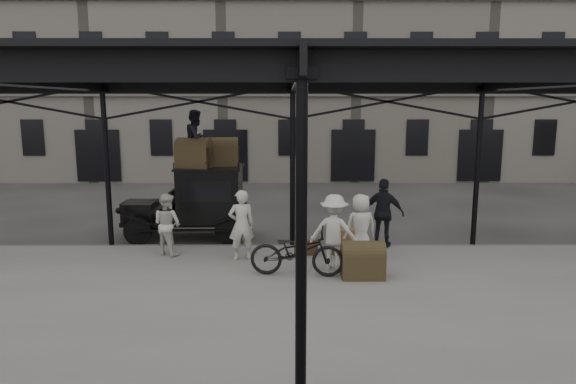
# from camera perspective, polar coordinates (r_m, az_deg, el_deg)

# --- Properties ---
(ground) EXTENTS (120.00, 120.00, 0.00)m
(ground) POSITION_cam_1_polar(r_m,az_deg,el_deg) (12.40, 0.62, -9.05)
(ground) COLOR #383533
(ground) RESTS_ON ground
(platform) EXTENTS (28.00, 8.00, 0.15)m
(platform) POSITION_cam_1_polar(r_m,az_deg,el_deg) (10.50, 0.79, -12.21)
(platform) COLOR slate
(platform) RESTS_ON ground
(canopy) EXTENTS (22.50, 9.00, 4.74)m
(canopy) POSITION_cam_1_polar(r_m,az_deg,el_deg) (10.02, 0.82, 13.17)
(canopy) COLOR black
(canopy) RESTS_ON ground
(building_frontage) EXTENTS (64.00, 8.00, 14.00)m
(building_frontage) POSITION_cam_1_polar(r_m,az_deg,el_deg) (29.87, 0.10, 15.63)
(building_frontage) COLOR slate
(building_frontage) RESTS_ON ground
(taxi) EXTENTS (3.65, 1.55, 2.18)m
(taxi) POSITION_cam_1_polar(r_m,az_deg,el_deg) (15.42, -9.78, -0.78)
(taxi) COLOR black
(taxi) RESTS_ON ground
(porter_left) EXTENTS (0.72, 0.56, 1.77)m
(porter_left) POSITION_cam_1_polar(r_m,az_deg,el_deg) (12.80, -5.20, -3.66)
(porter_left) COLOR beige
(porter_left) RESTS_ON platform
(porter_midleft) EXTENTS (0.98, 0.92, 1.60)m
(porter_midleft) POSITION_cam_1_polar(r_m,az_deg,el_deg) (13.56, -13.26, -3.48)
(porter_midleft) COLOR beige
(porter_midleft) RESTS_ON platform
(porter_centre) EXTENTS (0.93, 0.73, 1.67)m
(porter_centre) POSITION_cam_1_polar(r_m,az_deg,el_deg) (12.86, 8.07, -3.88)
(porter_centre) COLOR beige
(porter_centre) RESTS_ON platform
(porter_official) EXTENTS (1.19, 0.85, 1.87)m
(porter_official) POSITION_cam_1_polar(r_m,az_deg,el_deg) (14.09, 10.58, -2.31)
(porter_official) COLOR black
(porter_official) RESTS_ON platform
(porter_right) EXTENTS (1.27, 0.91, 1.78)m
(porter_right) POSITION_cam_1_polar(r_m,az_deg,el_deg) (12.11, 5.13, -4.43)
(porter_right) COLOR beige
(porter_right) RESTS_ON platform
(bicycle) EXTENTS (2.20, 0.97, 1.12)m
(bicycle) POSITION_cam_1_polar(r_m,az_deg,el_deg) (11.66, 1.00, -6.63)
(bicycle) COLOR black
(bicycle) RESTS_ON platform
(porter_roof) EXTENTS (0.80, 0.93, 1.65)m
(porter_roof) POSITION_cam_1_polar(r_m,az_deg,el_deg) (15.11, -10.16, 5.87)
(porter_roof) COLOR black
(porter_roof) RESTS_ON taxi
(steamer_trunk_roof_near) EXTENTS (1.09, 0.80, 0.71)m
(steamer_trunk_roof_near) POSITION_cam_1_polar(r_m,az_deg,el_deg) (15.01, -10.39, 4.05)
(steamer_trunk_roof_near) COLOR #40331D
(steamer_trunk_roof_near) RESTS_ON taxi
(steamer_trunk_roof_far) EXTENTS (1.00, 0.66, 0.70)m
(steamer_trunk_roof_far) POSITION_cam_1_polar(r_m,az_deg,el_deg) (15.34, -7.33, 4.22)
(steamer_trunk_roof_far) COLOR #40331D
(steamer_trunk_roof_far) RESTS_ON taxi
(steamer_trunk_platform) EXTENTS (0.96, 0.59, 0.70)m
(steamer_trunk_platform) POSITION_cam_1_polar(r_m,az_deg,el_deg) (11.71, 8.32, -7.74)
(steamer_trunk_platform) COLOR #40331D
(steamer_trunk_platform) RESTS_ON platform
(wicker_hamper) EXTENTS (0.61, 0.47, 0.50)m
(wicker_hamper) POSITION_cam_1_polar(r_m,az_deg,el_deg) (14.09, 6.31, -5.07)
(wicker_hamper) COLOR olive
(wicker_hamper) RESTS_ON platform
(suitcase_upright) EXTENTS (0.37, 0.61, 0.45)m
(suitcase_upright) POSITION_cam_1_polar(r_m,az_deg,el_deg) (13.29, 5.42, -6.09)
(suitcase_upright) COLOR #40331D
(suitcase_upright) RESTS_ON platform
(suitcase_flat) EXTENTS (0.62, 0.30, 0.40)m
(suitcase_flat) POSITION_cam_1_polar(r_m,az_deg,el_deg) (13.25, 2.02, -6.21)
(suitcase_flat) COLOR #40331D
(suitcase_flat) RESTS_ON platform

